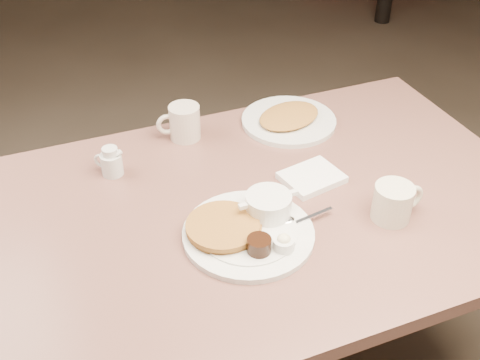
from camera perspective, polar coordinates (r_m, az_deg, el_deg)
name	(u,v)px	position (r m, az deg, el deg)	size (l,w,h in m)	color
diner_table	(243,257)	(1.55, 0.28, -7.52)	(1.50, 0.90, 0.75)	#84564C
main_plate	(249,226)	(1.35, 0.90, -4.46)	(0.37, 0.31, 0.07)	white
coffee_mug_near	(394,202)	(1.43, 14.74, -2.06)	(0.13, 0.10, 0.09)	beige
napkin	(312,177)	(1.53, 6.99, 0.24)	(0.17, 0.14, 0.02)	white
coffee_mug_far	(184,122)	(1.67, -5.51, 5.60)	(0.13, 0.10, 0.10)	beige
creamer_right	(111,162)	(1.56, -12.42, 1.71)	(0.07, 0.07, 0.08)	silver
hash_plate	(289,119)	(1.76, 4.77, 5.92)	(0.37, 0.37, 0.04)	silver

